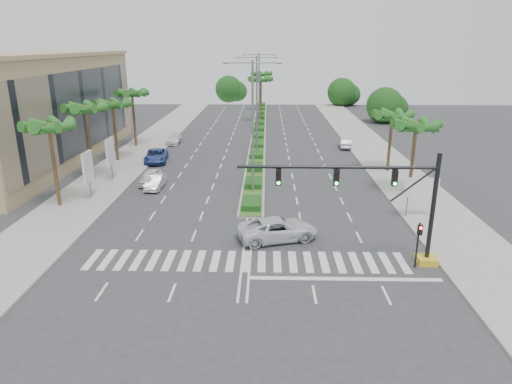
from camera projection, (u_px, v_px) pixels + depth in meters
ground at (246, 261)px, 29.36m from camera, size 160.00×160.00×0.00m
footpath_right at (399, 176)px, 48.00m from camera, size 6.00×120.00×0.15m
footpath_left at (113, 174)px, 48.70m from camera, size 6.00×120.00×0.15m
median at (259, 132)px, 72.11m from camera, size 2.20×75.00×0.20m
median_grass at (259, 131)px, 72.07m from camera, size 1.80×75.00×0.04m
building at (32, 110)px, 52.82m from camera, size 12.00×36.00×12.00m
signal_gantry at (396, 212)px, 28.08m from camera, size 12.60×1.20×7.20m
pedestrian_signal at (419, 238)px, 27.84m from camera, size 0.28×0.36×3.00m
direction_sign at (422, 189)px, 35.89m from camera, size 2.70×0.11×3.40m
billboard_near at (88, 167)px, 40.19m from camera, size 0.18×2.10×4.35m
billboard_far at (110, 152)px, 45.89m from camera, size 0.18×2.10×4.35m
palm_left_near at (49, 129)px, 37.18m from camera, size 4.57×4.68×7.55m
palm_left_mid at (86, 111)px, 44.66m from camera, size 4.57×4.68×7.95m
palm_left_far at (113, 106)px, 52.45m from camera, size 4.57×4.68×7.35m
palm_left_end at (132, 95)px, 59.93m from camera, size 4.57×4.68×7.75m
palm_right_near at (416, 128)px, 40.42m from camera, size 4.57×4.68×7.05m
palm_right_far at (392, 118)px, 48.11m from camera, size 4.57×4.68×6.75m
palm_median_a at (260, 81)px, 79.43m from camera, size 4.57×4.68×8.05m
palm_median_b at (261, 75)px, 93.69m from camera, size 4.57×4.68×8.05m
streetlight_near at (253, 121)px, 40.56m from camera, size 5.10×0.25×12.00m
streetlight_mid at (257, 100)px, 55.77m from camera, size 5.10×0.25×12.00m
streetlight_far at (259, 88)px, 70.98m from camera, size 5.10×0.25×12.00m
car_parked_a at (151, 177)px, 45.42m from camera, size 1.67×4.10×1.39m
car_parked_b at (155, 182)px, 44.01m from camera, size 1.48×4.01×1.31m
car_parked_c at (156, 156)px, 53.85m from camera, size 3.09×5.60×1.48m
car_parked_d at (174, 139)px, 63.98m from camera, size 1.81×4.42×1.28m
car_crossing at (278, 229)px, 32.40m from camera, size 6.24×4.16×1.59m
car_right at (345, 143)px, 61.17m from camera, size 1.73×4.11×1.32m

